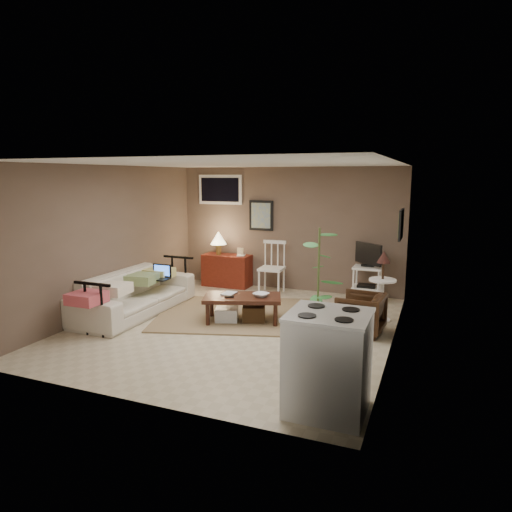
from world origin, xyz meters
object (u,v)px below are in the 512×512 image
at_px(stove, 328,362).
at_px(sofa, 135,286).
at_px(side_table, 383,278).
at_px(potted_plant, 318,292).
at_px(spindle_chair, 272,269).
at_px(coffee_table, 242,307).
at_px(armchair, 361,311).
at_px(tv_stand, 367,271).
at_px(red_console, 226,267).

bearing_deg(stove, sofa, 151.71).
height_order(side_table, potted_plant, potted_plant).
relative_size(sofa, stove, 2.35).
xyz_separation_m(spindle_chair, side_table, (2.18, -1.02, 0.22)).
bearing_deg(coffee_table, potted_plant, -37.49).
relative_size(sofa, armchair, 3.65).
relative_size(sofa, potted_plant, 1.38).
distance_m(tv_stand, side_table, 1.14).
bearing_deg(stove, coffee_table, 130.28).
height_order(red_console, potted_plant, potted_plant).
distance_m(coffee_table, spindle_chair, 1.92).
bearing_deg(side_table, potted_plant, -104.54).
bearing_deg(spindle_chair, coffee_table, -84.17).
bearing_deg(potted_plant, tv_stand, 87.38).
relative_size(potted_plant, stove, 1.70).
xyz_separation_m(red_console, stove, (3.07, -4.21, 0.10)).
bearing_deg(red_console, coffee_table, -58.81).
relative_size(sofa, spindle_chair, 2.32).
xyz_separation_m(sofa, armchair, (3.58, 0.40, -0.14)).
bearing_deg(tv_stand, coffee_table, -129.58).
relative_size(spindle_chair, side_table, 0.90).
bearing_deg(red_console, armchair, -31.62).
distance_m(sofa, tv_stand, 4.03).
distance_m(spindle_chair, side_table, 2.41).
height_order(sofa, stove, stove).
bearing_deg(side_table, sofa, -164.19).
relative_size(coffee_table, stove, 1.32).
relative_size(side_table, armchair, 1.74).
bearing_deg(spindle_chair, sofa, -127.72).
distance_m(red_console, spindle_chair, 1.06).
xyz_separation_m(side_table, stove, (-0.15, -3.04, -0.19)).
xyz_separation_m(armchair, stove, (0.06, -2.36, 0.17)).
relative_size(tv_stand, stove, 1.07).
relative_size(side_table, stove, 1.12).
distance_m(coffee_table, side_table, 2.21).
bearing_deg(spindle_chair, tv_stand, 1.40).
bearing_deg(coffee_table, tv_stand, 50.42).
xyz_separation_m(sofa, stove, (3.64, -1.96, 0.04)).
height_order(spindle_chair, side_table, side_table).
height_order(spindle_chair, potted_plant, potted_plant).
distance_m(coffee_table, potted_plant, 1.95).
bearing_deg(potted_plant, sofa, 164.26).
height_order(armchair, stove, stove).
bearing_deg(tv_stand, spindle_chair, -178.60).
bearing_deg(stove, side_table, 87.15).
relative_size(red_console, armchair, 1.77).
height_order(sofa, red_console, red_console).
distance_m(sofa, potted_plant, 3.43).
xyz_separation_m(coffee_table, armchair, (1.77, 0.20, 0.07)).
xyz_separation_m(spindle_chair, armchair, (1.96, -1.70, -0.15)).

